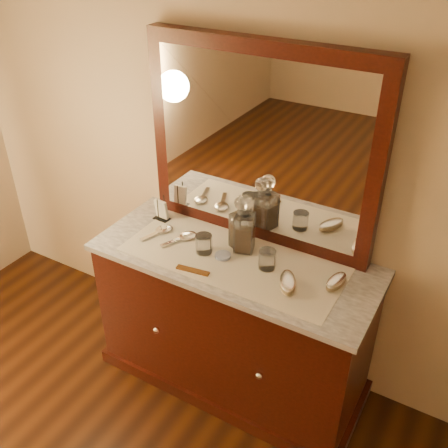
{
  "coord_description": "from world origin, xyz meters",
  "views": [
    {
      "loc": [
        0.99,
        0.16,
        2.34
      ],
      "look_at": [
        0.0,
        1.85,
        1.1
      ],
      "focal_mm": 40.99,
      "sensor_mm": 36.0,
      "label": 1
    }
  ],
  "objects_px": {
    "pin_dish": "(223,256)",
    "decanter_right": "(245,230)",
    "dresser_cabinet": "(233,323)",
    "hand_mirror_inner": "(185,237)",
    "comb": "(193,270)",
    "mirror_frame": "(260,147)",
    "napkin_rack": "(161,211)",
    "hand_mirror_outer": "(162,230)",
    "brush_far": "(336,282)",
    "brush_near": "(288,282)",
    "decanter_left": "(241,228)"
  },
  "relations": [
    {
      "from": "mirror_frame",
      "to": "brush_near",
      "type": "xyz_separation_m",
      "value": [
        0.32,
        -0.32,
        -0.47
      ]
    },
    {
      "from": "mirror_frame",
      "to": "dresser_cabinet",
      "type": "bearing_deg",
      "value": -90.0
    },
    {
      "from": "mirror_frame",
      "to": "brush_near",
      "type": "distance_m",
      "value": 0.66
    },
    {
      "from": "mirror_frame",
      "to": "decanter_left",
      "type": "xyz_separation_m",
      "value": [
        -0.02,
        -0.15,
        -0.38
      ]
    },
    {
      "from": "comb",
      "to": "hand_mirror_inner",
      "type": "distance_m",
      "value": 0.28
    },
    {
      "from": "napkin_rack",
      "to": "decanter_right",
      "type": "relative_size",
      "value": 0.44
    },
    {
      "from": "mirror_frame",
      "to": "decanter_left",
      "type": "height_order",
      "value": "mirror_frame"
    },
    {
      "from": "comb",
      "to": "dresser_cabinet",
      "type": "bearing_deg",
      "value": 52.05
    },
    {
      "from": "decanter_left",
      "to": "brush_far",
      "type": "xyz_separation_m",
      "value": [
        0.53,
        -0.06,
        -0.09
      ]
    },
    {
      "from": "mirror_frame",
      "to": "comb",
      "type": "bearing_deg",
      "value": -104.28
    },
    {
      "from": "mirror_frame",
      "to": "hand_mirror_outer",
      "type": "bearing_deg",
      "value": -151.62
    },
    {
      "from": "pin_dish",
      "to": "brush_far",
      "type": "bearing_deg",
      "value": 7.07
    },
    {
      "from": "dresser_cabinet",
      "to": "mirror_frame",
      "type": "xyz_separation_m",
      "value": [
        0.0,
        0.25,
        0.94
      ]
    },
    {
      "from": "decanter_right",
      "to": "hand_mirror_outer",
      "type": "height_order",
      "value": "decanter_right"
    },
    {
      "from": "dresser_cabinet",
      "to": "hand_mirror_inner",
      "type": "distance_m",
      "value": 0.54
    },
    {
      "from": "pin_dish",
      "to": "hand_mirror_inner",
      "type": "bearing_deg",
      "value": 170.79
    },
    {
      "from": "napkin_rack",
      "to": "brush_far",
      "type": "relative_size",
      "value": 0.89
    },
    {
      "from": "comb",
      "to": "brush_near",
      "type": "bearing_deg",
      "value": 7.16
    },
    {
      "from": "hand_mirror_outer",
      "to": "decanter_left",
      "type": "bearing_deg",
      "value": 11.95
    },
    {
      "from": "brush_near",
      "to": "hand_mirror_outer",
      "type": "height_order",
      "value": "brush_near"
    },
    {
      "from": "dresser_cabinet",
      "to": "napkin_rack",
      "type": "bearing_deg",
      "value": 167.81
    },
    {
      "from": "decanter_right",
      "to": "brush_far",
      "type": "height_order",
      "value": "decanter_right"
    },
    {
      "from": "brush_near",
      "to": "hand_mirror_outer",
      "type": "xyz_separation_m",
      "value": [
        -0.77,
        0.08,
        -0.01
      ]
    },
    {
      "from": "napkin_rack",
      "to": "decanter_right",
      "type": "bearing_deg",
      "value": -3.48
    },
    {
      "from": "hand_mirror_inner",
      "to": "brush_far",
      "type": "bearing_deg",
      "value": 1.96
    },
    {
      "from": "mirror_frame",
      "to": "napkin_rack",
      "type": "height_order",
      "value": "mirror_frame"
    },
    {
      "from": "pin_dish",
      "to": "hand_mirror_inner",
      "type": "relative_size",
      "value": 0.37
    },
    {
      "from": "pin_dish",
      "to": "napkin_rack",
      "type": "bearing_deg",
      "value": 163.32
    },
    {
      "from": "dresser_cabinet",
      "to": "pin_dish",
      "type": "xyz_separation_m",
      "value": [
        -0.05,
        -0.03,
        0.45
      ]
    },
    {
      "from": "comb",
      "to": "hand_mirror_outer",
      "type": "height_order",
      "value": "hand_mirror_outer"
    },
    {
      "from": "brush_near",
      "to": "brush_far",
      "type": "bearing_deg",
      "value": 32.21
    },
    {
      "from": "hand_mirror_outer",
      "to": "napkin_rack",
      "type": "bearing_deg",
      "value": 125.14
    },
    {
      "from": "pin_dish",
      "to": "hand_mirror_outer",
      "type": "xyz_separation_m",
      "value": [
        -0.4,
        0.03,
        0.0
      ]
    },
    {
      "from": "mirror_frame",
      "to": "hand_mirror_inner",
      "type": "distance_m",
      "value": 0.62
    },
    {
      "from": "dresser_cabinet",
      "to": "pin_dish",
      "type": "relative_size",
      "value": 17.4
    },
    {
      "from": "mirror_frame",
      "to": "pin_dish",
      "type": "bearing_deg",
      "value": -99.91
    },
    {
      "from": "napkin_rack",
      "to": "brush_far",
      "type": "height_order",
      "value": "napkin_rack"
    },
    {
      "from": "mirror_frame",
      "to": "napkin_rack",
      "type": "bearing_deg",
      "value": -165.75
    },
    {
      "from": "comb",
      "to": "brush_near",
      "type": "height_order",
      "value": "brush_near"
    },
    {
      "from": "brush_near",
      "to": "hand_mirror_inner",
      "type": "xyz_separation_m",
      "value": [
        -0.63,
        0.09,
        -0.01
      ]
    },
    {
      "from": "comb",
      "to": "decanter_left",
      "type": "bearing_deg",
      "value": 63.27
    },
    {
      "from": "pin_dish",
      "to": "decanter_right",
      "type": "bearing_deg",
      "value": 60.95
    },
    {
      "from": "pin_dish",
      "to": "hand_mirror_outer",
      "type": "distance_m",
      "value": 0.4
    },
    {
      "from": "brush_far",
      "to": "hand_mirror_inner",
      "type": "height_order",
      "value": "brush_far"
    },
    {
      "from": "napkin_rack",
      "to": "hand_mirror_outer",
      "type": "distance_m",
      "value": 0.14
    },
    {
      "from": "dresser_cabinet",
      "to": "hand_mirror_inner",
      "type": "xyz_separation_m",
      "value": [
        -0.3,
        0.01,
        0.45
      ]
    },
    {
      "from": "mirror_frame",
      "to": "pin_dish",
      "type": "xyz_separation_m",
      "value": [
        -0.05,
        -0.27,
        -0.49
      ]
    },
    {
      "from": "dresser_cabinet",
      "to": "decanter_left",
      "type": "xyz_separation_m",
      "value": [
        -0.02,
        0.1,
        0.56
      ]
    },
    {
      "from": "pin_dish",
      "to": "brush_far",
      "type": "relative_size",
      "value": 0.52
    },
    {
      "from": "mirror_frame",
      "to": "hand_mirror_inner",
      "type": "height_order",
      "value": "mirror_frame"
    }
  ]
}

